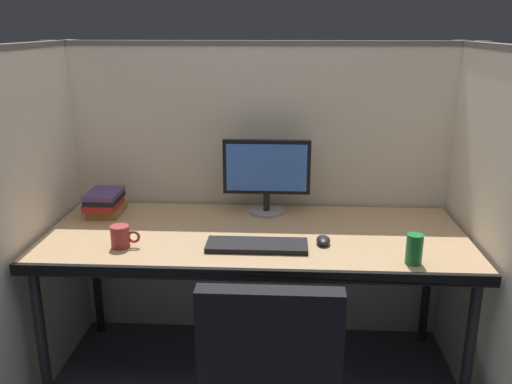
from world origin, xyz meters
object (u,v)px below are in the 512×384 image
(desk, at_px, (255,244))
(monitor_center, at_px, (267,172))
(keyboard_main, at_px, (257,245))
(book_stack, at_px, (105,203))
(coffee_mug, at_px, (121,237))
(computer_mouse, at_px, (323,240))
(soda_can, at_px, (414,249))

(desk, height_order, monitor_center, monitor_center)
(monitor_center, xyz_separation_m, keyboard_main, (-0.02, -0.45, -0.20))
(book_stack, bearing_deg, monitor_center, 4.39)
(coffee_mug, bearing_deg, desk, 17.87)
(desk, bearing_deg, keyboard_main, -84.17)
(desk, xyz_separation_m, computer_mouse, (0.30, -0.10, 0.07))
(soda_can, xyz_separation_m, coffee_mug, (-1.20, 0.10, -0.01))
(monitor_center, height_order, soda_can, monitor_center)
(monitor_center, distance_m, computer_mouse, 0.51)
(desk, distance_m, soda_can, 0.71)
(keyboard_main, relative_size, soda_can, 3.52)
(computer_mouse, relative_size, book_stack, 0.42)
(keyboard_main, bearing_deg, soda_can, -10.96)
(desk, relative_size, book_stack, 8.35)
(desk, relative_size, soda_can, 15.57)
(keyboard_main, relative_size, book_stack, 1.89)
(book_stack, bearing_deg, coffee_mug, -63.70)
(keyboard_main, distance_m, computer_mouse, 0.29)
(keyboard_main, relative_size, computer_mouse, 4.48)
(desk, height_order, keyboard_main, keyboard_main)
(soda_can, bearing_deg, desk, 156.55)
(computer_mouse, height_order, book_stack, book_stack)
(keyboard_main, xyz_separation_m, computer_mouse, (0.28, 0.06, 0.01))
(keyboard_main, bearing_deg, coffee_mug, -177.74)
(monitor_center, distance_m, keyboard_main, 0.49)
(coffee_mug, bearing_deg, monitor_center, 38.12)
(soda_can, distance_m, coffee_mug, 1.21)
(monitor_center, relative_size, coffee_mug, 3.41)
(book_stack, distance_m, coffee_mug, 0.46)
(desk, distance_m, coffee_mug, 0.60)
(monitor_center, relative_size, keyboard_main, 1.00)
(computer_mouse, xyz_separation_m, soda_can, (0.34, -0.18, 0.04))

